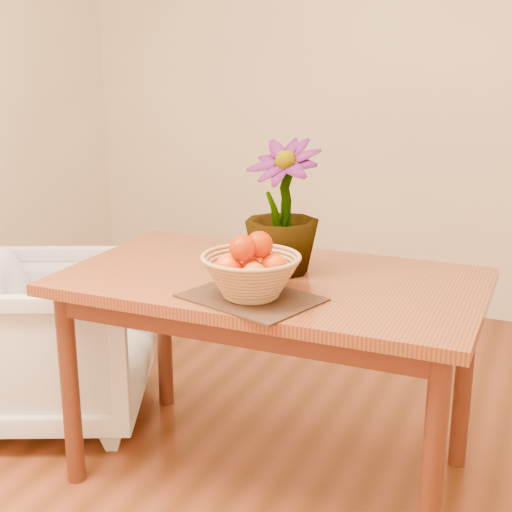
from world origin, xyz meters
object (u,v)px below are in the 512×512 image
at_px(wicker_basket, 251,278).
at_px(armchair, 56,333).
at_px(table, 271,301).
at_px(potted_plant, 282,207).

relative_size(wicker_basket, armchair, 0.42).
bearing_deg(table, armchair, 176.93).
distance_m(wicker_basket, armchair, 1.14).
relative_size(table, potted_plant, 3.09).
bearing_deg(table, wicker_basket, -83.10).
relative_size(wicker_basket, potted_plant, 0.68).
bearing_deg(potted_plant, wicker_basket, -79.33).
height_order(wicker_basket, armchair, wicker_basket).
bearing_deg(armchair, potted_plant, -113.58).
distance_m(table, wicker_basket, 0.28).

